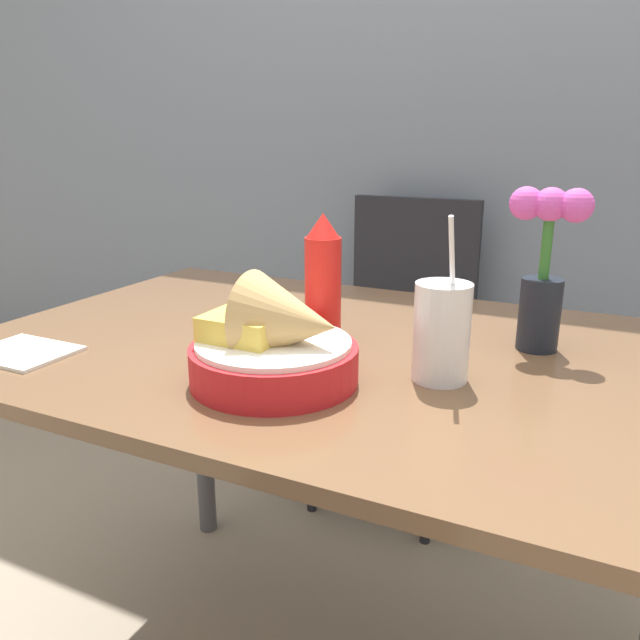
{
  "coord_description": "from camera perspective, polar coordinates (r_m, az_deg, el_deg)",
  "views": [
    {
      "loc": [
        0.41,
        -0.92,
        1.11
      ],
      "look_at": [
        -0.01,
        -0.06,
        0.82
      ],
      "focal_mm": 35.0,
      "sensor_mm": 36.0,
      "label": 1
    }
  ],
  "objects": [
    {
      "name": "drink_cup",
      "position": [
        0.92,
        11.04,
        -1.37
      ],
      "size": [
        0.08,
        0.08,
        0.25
      ],
      "color": "silver",
      "rests_on": "dining_table"
    },
    {
      "name": "dining_table",
      "position": [
        1.1,
        1.77,
        -7.2
      ],
      "size": [
        1.27,
        0.83,
        0.76
      ],
      "color": "brown",
      "rests_on": "ground_plane"
    },
    {
      "name": "ketchup_bottle",
      "position": [
        1.05,
        0.31,
        3.52
      ],
      "size": [
        0.06,
        0.06,
        0.22
      ],
      "color": "red",
      "rests_on": "dining_table"
    },
    {
      "name": "napkin",
      "position": [
        1.14,
        -25.54,
        -2.68
      ],
      "size": [
        0.16,
        0.13,
        0.01
      ],
      "color": "white",
      "rests_on": "dining_table"
    },
    {
      "name": "chair_far_window",
      "position": [
        1.95,
        7.64,
        -0.43
      ],
      "size": [
        0.4,
        0.4,
        0.93
      ],
      "color": "black",
      "rests_on": "ground_plane"
    },
    {
      "name": "food_basket",
      "position": [
        0.9,
        -3.81,
        -2.29
      ],
      "size": [
        0.25,
        0.25,
        0.16
      ],
      "color": "red",
      "rests_on": "dining_table"
    },
    {
      "name": "flower_vase",
      "position": [
        1.08,
        19.84,
        4.74
      ],
      "size": [
        0.13,
        0.07,
        0.27
      ],
      "color": "black",
      "rests_on": "dining_table"
    },
    {
      "name": "wall_window",
      "position": [
        2.05,
        15.38,
        21.32
      ],
      "size": [
        7.0,
        0.06,
        2.6
      ],
      "color": "slate",
      "rests_on": "ground_plane"
    }
  ]
}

